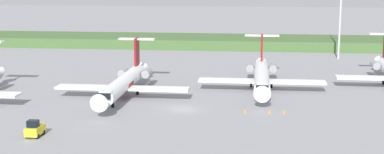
{
  "coord_description": "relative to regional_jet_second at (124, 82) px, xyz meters",
  "views": [
    {
      "loc": [
        11.21,
        -83.58,
        20.89
      ],
      "look_at": [
        0.0,
        11.73,
        3.0
      ],
      "focal_mm": 51.8,
      "sensor_mm": 36.0,
      "label": 1
    }
  ],
  "objects": [
    {
      "name": "ground_plane",
      "position": [
        11.33,
        22.01,
        -2.54
      ],
      "size": [
        500.0,
        500.0,
        0.0
      ],
      "primitive_type": "plane",
      "color": "gray"
    },
    {
      "name": "grass_berm",
      "position": [
        11.33,
        69.12,
        -1.14
      ],
      "size": [
        320.0,
        20.0,
        2.8
      ],
      "primitive_type": "cube",
      "color": "#426033",
      "rests_on": "ground"
    },
    {
      "name": "regional_jet_second",
      "position": [
        0.0,
        0.0,
        0.0
      ],
      "size": [
        22.81,
        31.0,
        9.0
      ],
      "color": "white",
      "rests_on": "ground"
    },
    {
      "name": "regional_jet_third",
      "position": [
        23.57,
        8.9,
        0.0
      ],
      "size": [
        22.81,
        31.0,
        9.0
      ],
      "color": "white",
      "rests_on": "ground"
    },
    {
      "name": "antenna_mast",
      "position": [
        42.91,
        48.67,
        7.79
      ],
      "size": [
        4.4,
        0.5,
        24.95
      ],
      "color": "#B2B2B7",
      "rests_on": "ground"
    },
    {
      "name": "baggage_tug",
      "position": [
        -5.98,
        -24.8,
        -1.53
      ],
      "size": [
        1.72,
        3.2,
        2.3
      ],
      "color": "yellow",
      "rests_on": "ground"
    },
    {
      "name": "safety_cone_front_marker",
      "position": [
        20.98,
        -8.85,
        -2.26
      ],
      "size": [
        0.44,
        0.44,
        0.55
      ],
      "primitive_type": "cone",
      "color": "orange",
      "rests_on": "ground"
    },
    {
      "name": "safety_cone_mid_marker",
      "position": [
        24.73,
        -8.7,
        -2.26
      ],
      "size": [
        0.44,
        0.44,
        0.55
      ],
      "primitive_type": "cone",
      "color": "orange",
      "rests_on": "ground"
    },
    {
      "name": "safety_cone_rear_marker",
      "position": [
        26.88,
        -8.69,
        -2.26
      ],
      "size": [
        0.44,
        0.44,
        0.55
      ],
      "primitive_type": "cone",
      "color": "orange",
      "rests_on": "ground"
    }
  ]
}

